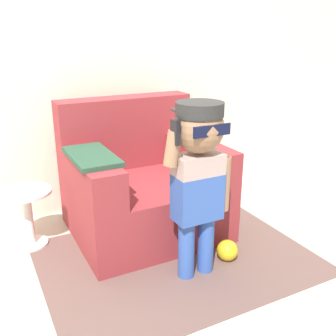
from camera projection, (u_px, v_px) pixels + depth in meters
ground_plane at (151, 239)px, 2.83m from camera, size 10.00×10.00×0.00m
wall_back at (108, 46)px, 3.02m from camera, size 10.00×0.05×2.60m
armchair at (141, 185)px, 2.87m from camera, size 1.04×0.92×0.95m
person_child at (199, 165)px, 2.19m from camera, size 0.43×0.32×1.06m
side_table at (28, 212)px, 2.66m from camera, size 0.35×0.35×0.41m
rug at (176, 257)px, 2.59m from camera, size 1.70×1.28×0.01m
toy_ball at (227, 250)px, 2.54m from camera, size 0.14×0.14×0.14m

